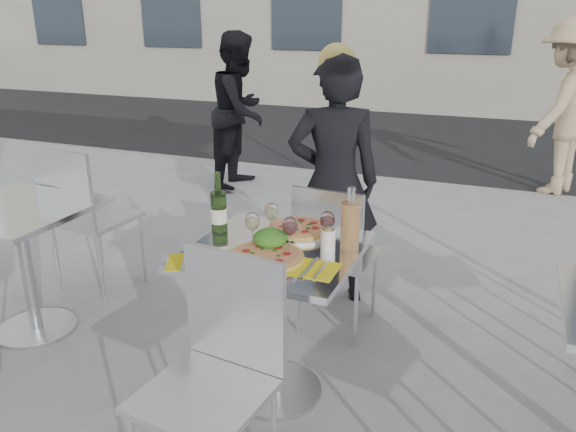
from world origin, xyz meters
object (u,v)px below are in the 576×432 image
at_px(side_chair_lfar, 82,209).
at_px(salad_plate, 270,240).
at_px(chair_near, 219,360).
at_px(carafe, 350,226).
at_px(pedestrian_a, 240,111).
at_px(side_table_left, 23,244).
at_px(sugar_shaker, 328,237).
at_px(pizza_near, 265,257).
at_px(wineglass_white_b, 272,213).
at_px(chair_far, 333,248).
at_px(wineglass_red_a, 290,227).
at_px(pedestrian_b, 565,108).
at_px(main_table, 275,291).
at_px(wineglass_white_a, 252,223).
at_px(wineglass_red_b, 327,221).
at_px(napkin_left, 189,262).
at_px(napkin_right, 314,269).
at_px(woman_diner, 334,183).
at_px(wine_bottle, 219,210).
at_px(pizza_far, 299,230).

xyz_separation_m(side_chair_lfar, salad_plate, (1.50, -0.50, 0.21)).
distance_m(chair_near, carafe, 0.79).
bearing_deg(pedestrian_a, side_table_left, -176.47).
bearing_deg(sugar_shaker, pizza_near, -135.40).
relative_size(carafe, wineglass_white_b, 1.84).
xyz_separation_m(chair_far, pedestrian_a, (-1.81, 2.50, 0.27)).
relative_size(chair_near, sugar_shaker, 8.62).
bearing_deg(side_chair_lfar, wineglass_red_a, 166.96).
bearing_deg(wineglass_white_b, pedestrian_b, 70.26).
bearing_deg(side_chair_lfar, main_table, 166.33).
height_order(wineglass_white_a, wineglass_white_b, same).
bearing_deg(chair_far, wineglass_red_b, 107.31).
distance_m(chair_near, napkin_left, 0.47).
height_order(wineglass_red_b, napkin_right, wineglass_red_b).
distance_m(pedestrian_a, wineglass_red_a, 3.62).
distance_m(main_table, wineglass_red_a, 0.33).
bearing_deg(side_chair_lfar, woman_diner, -155.09).
bearing_deg(side_table_left, napkin_left, -12.38).
relative_size(salad_plate, wine_bottle, 0.75).
bearing_deg(wineglass_red_a, carafe, 20.83).
xyz_separation_m(sugar_shaker, wineglass_red_a, (-0.14, -0.09, 0.06)).
height_order(pedestrian_a, wineglass_white_a, pedestrian_a).
distance_m(woman_diner, pedestrian_b, 3.37).
bearing_deg(napkin_left, wineglass_red_b, 14.56).
relative_size(wineglass_white_a, wineglass_red_b, 1.00).
bearing_deg(side_table_left, pedestrian_b, 55.25).
bearing_deg(napkin_left, chair_far, 43.44).
height_order(pedestrian_a, salad_plate, pedestrian_a).
relative_size(woman_diner, carafe, 5.24).
xyz_separation_m(side_table_left, pedestrian_a, (-0.24, 3.13, 0.25)).
bearing_deg(pedestrian_b, napkin_right, 12.12).
relative_size(woman_diner, pedestrian_a, 0.96).
height_order(wineglass_white_b, napkin_left, wineglass_white_b).
bearing_deg(wineglass_white_a, wineglass_white_b, 80.45).
height_order(pedestrian_b, wineglass_white_b, pedestrian_b).
bearing_deg(wineglass_white_a, pizza_near, -45.37).
distance_m(chair_far, pizza_far, 0.48).
height_order(salad_plate, wineglass_red_b, wineglass_red_b).
distance_m(main_table, napkin_right, 0.35).
relative_size(main_table, salad_plate, 3.41).
distance_m(pizza_far, carafe, 0.32).
bearing_deg(woman_diner, pizza_far, 74.88).
bearing_deg(sugar_shaker, salad_plate, -160.35).
height_order(sugar_shaker, wineglass_white_b, wineglass_white_b).
bearing_deg(carafe, chair_near, -113.15).
distance_m(sugar_shaker, wineglass_white_a, 0.34).
bearing_deg(wineglass_white_b, side_chair_lfar, 166.19).
height_order(pizza_far, carafe, carafe).
relative_size(woman_diner, sugar_shaker, 14.20).
xyz_separation_m(wineglass_red_a, napkin_left, (-0.34, -0.27, -0.11)).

